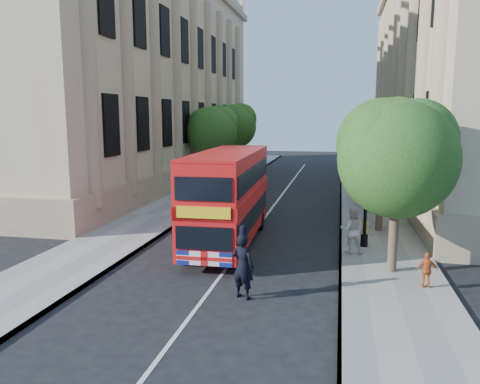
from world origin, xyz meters
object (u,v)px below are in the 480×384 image
Objects in this scene: box_van at (236,187)px; police_constable at (243,266)px; double_decker_bus at (228,195)px; lamp_post at (366,190)px; woman_pedestrian at (352,230)px.

box_van is 12.51m from police_constable.
double_decker_bus is 4.25× the size of police_constable.
lamp_post is 0.93× the size of box_van.
woman_pedestrian is (5.13, -0.61, -1.11)m from double_decker_bus.
lamp_post is 2.56× the size of police_constable.
box_van is 2.97× the size of woman_pedestrian.
police_constable is (1.83, -5.75, -1.16)m from double_decker_bus.
lamp_post is 5.70m from double_decker_bus.
lamp_post reaches higher than police_constable.
police_constable is at bearing -121.68° from lamp_post.
box_van is at bearing 138.89° from lamp_post.
double_decker_bus is 6.53m from box_van.
lamp_post is 9.07m from box_van.
lamp_post reaches higher than double_decker_bus.
box_van is 9.39m from woman_pedestrian.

